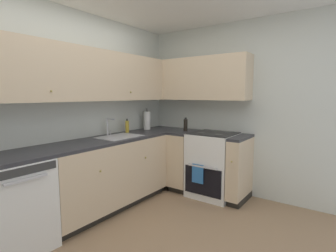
{
  "coord_description": "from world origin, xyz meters",
  "views": [
    {
      "loc": [
        -1.74,
        -1.33,
        1.47
      ],
      "look_at": [
        0.99,
        0.63,
        1.06
      ],
      "focal_mm": 27.39,
      "sensor_mm": 36.0,
      "label": 1
    }
  ],
  "objects_px": {
    "dishwasher": "(12,206)",
    "oven_range": "(213,164)",
    "paper_towel_roll": "(147,120)",
    "oil_bottle": "(186,125)",
    "soap_bottle": "(127,126)"
  },
  "relations": [
    {
      "from": "oven_range",
      "to": "oil_bottle",
      "type": "relative_size",
      "value": 5.11
    },
    {
      "from": "dishwasher",
      "to": "soap_bottle",
      "type": "relative_size",
      "value": 4.33
    },
    {
      "from": "oven_range",
      "to": "soap_bottle",
      "type": "relative_size",
      "value": 5.24
    },
    {
      "from": "oil_bottle",
      "to": "paper_towel_roll",
      "type": "bearing_deg",
      "value": 107.84
    },
    {
      "from": "dishwasher",
      "to": "oil_bottle",
      "type": "bearing_deg",
      "value": -10.94
    },
    {
      "from": "soap_bottle",
      "to": "paper_towel_roll",
      "type": "xyz_separation_m",
      "value": [
        0.43,
        -0.02,
        0.05
      ]
    },
    {
      "from": "dishwasher",
      "to": "oven_range",
      "type": "bearing_deg",
      "value": -21.42
    },
    {
      "from": "paper_towel_roll",
      "to": "oil_bottle",
      "type": "relative_size",
      "value": 1.67
    },
    {
      "from": "dishwasher",
      "to": "soap_bottle",
      "type": "height_order",
      "value": "soap_bottle"
    },
    {
      "from": "oven_range",
      "to": "oil_bottle",
      "type": "height_order",
      "value": "oil_bottle"
    },
    {
      "from": "paper_towel_roll",
      "to": "oven_range",
      "type": "bearing_deg",
      "value": -78.76
    },
    {
      "from": "paper_towel_roll",
      "to": "oil_bottle",
      "type": "height_order",
      "value": "paper_towel_roll"
    },
    {
      "from": "oven_range",
      "to": "soap_bottle",
      "type": "bearing_deg",
      "value": 120.27
    },
    {
      "from": "dishwasher",
      "to": "paper_towel_roll",
      "type": "relative_size",
      "value": 2.53
    },
    {
      "from": "oil_bottle",
      "to": "dishwasher",
      "type": "bearing_deg",
      "value": 169.06
    }
  ]
}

